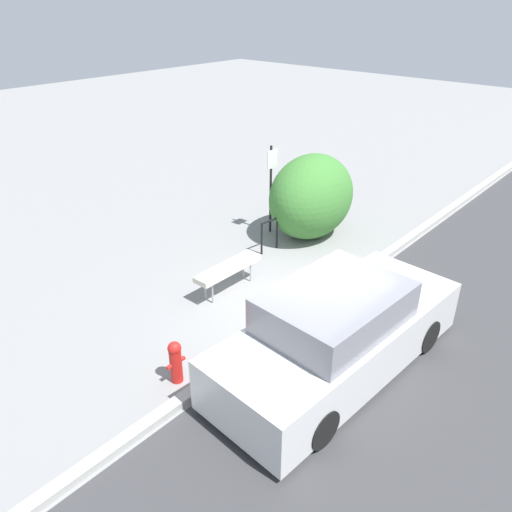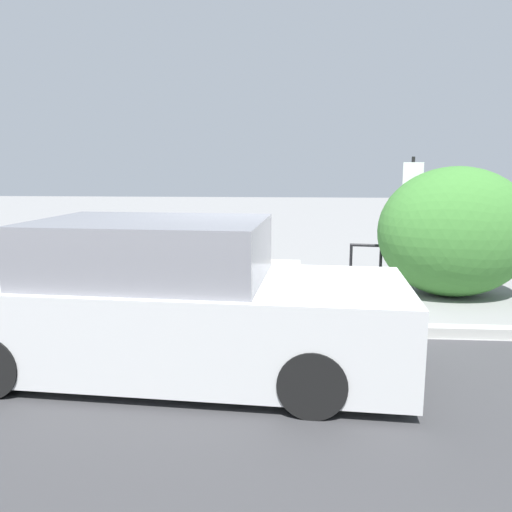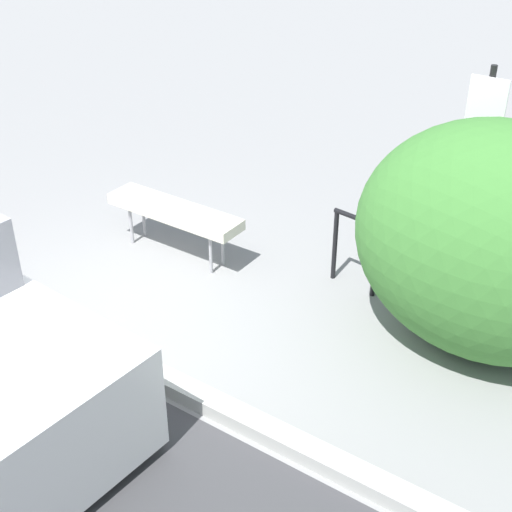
# 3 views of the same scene
# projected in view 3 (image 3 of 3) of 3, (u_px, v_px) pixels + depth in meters

# --- Properties ---
(ground_plane) EXTENTS (60.00, 60.00, 0.00)m
(ground_plane) POSITION_uv_depth(u_px,v_px,m) (87.00, 347.00, 6.58)
(ground_plane) COLOR gray
(curb) EXTENTS (60.00, 0.20, 0.13)m
(curb) POSITION_uv_depth(u_px,v_px,m) (86.00, 341.00, 6.54)
(curb) COLOR #A8A8A3
(curb) RESTS_ON ground_plane
(bench) EXTENTS (1.64, 0.39, 0.59)m
(bench) POSITION_uv_depth(u_px,v_px,m) (174.00, 212.00, 7.76)
(bench) COLOR #99999E
(bench) RESTS_ON ground_plane
(bike_rack) EXTENTS (0.55, 0.12, 0.83)m
(bike_rack) POSITION_uv_depth(u_px,v_px,m) (355.00, 244.00, 7.19)
(bike_rack) COLOR black
(bike_rack) RESTS_ON ground_plane
(sign_post) EXTENTS (0.36, 0.08, 2.30)m
(sign_post) POSITION_uv_depth(u_px,v_px,m) (478.00, 161.00, 6.81)
(sign_post) COLOR black
(sign_post) RESTS_ON ground_plane
(shrub_hedge) EXTENTS (2.48, 1.87, 2.13)m
(shrub_hedge) POSITION_uv_depth(u_px,v_px,m) (494.00, 243.00, 6.09)
(shrub_hedge) COLOR #3D7A33
(shrub_hedge) RESTS_ON ground_plane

